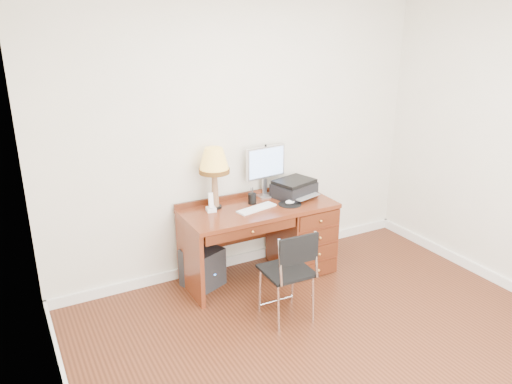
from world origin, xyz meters
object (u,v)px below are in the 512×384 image
leg_lamp (214,164)px  desk (286,232)px  printer (294,188)px  monitor (266,165)px  chair (291,267)px  phone (211,206)px  equipment_box (202,267)px

leg_lamp → desk: bearing=-12.9°
desk → printer: (0.13, 0.08, 0.42)m
leg_lamp → printer: bearing=-5.8°
monitor → chair: 1.25m
desk → printer: bearing=30.4°
phone → chair: (0.32, -0.91, -0.29)m
printer → monitor: bearing=129.5°
leg_lamp → phone: 0.39m
phone → equipment_box: 0.62m
printer → equipment_box: bearing=163.1°
monitor → printer: size_ratio=1.10×
desk → equipment_box: (-0.89, 0.10, -0.22)m
desk → leg_lamp: size_ratio=2.54×
desk → chair: 0.94m
monitor → equipment_box: bearing=-175.8°
desk → printer: size_ratio=3.20×
desk → leg_lamp: (-0.71, 0.16, 0.77)m
equipment_box → leg_lamp: bearing=-2.6°
printer → leg_lamp: 0.91m
phone → equipment_box: bearing=-169.2°
phone → equipment_box: size_ratio=0.48×
monitor → printer: bearing=-41.1°
leg_lamp → chair: 1.21m
chair → equipment_box: chair is taller
phone → printer: bearing=7.7°
chair → desk: bearing=62.3°
desk → equipment_box: size_ratio=3.93×
desk → equipment_box: desk is taller
printer → equipment_box: printer is taller
desk → phone: (-0.78, 0.10, 0.39)m
monitor → printer: (0.24, -0.16, -0.24)m
printer → equipment_box: size_ratio=1.23×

